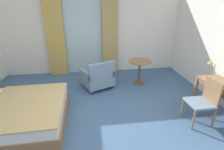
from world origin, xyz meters
TOP-DOWN VIEW (x-y plane):
  - ground at (0.00, 0.00)m, footprint 6.55×6.44m
  - wall_back at (0.00, 2.96)m, footprint 6.15×0.12m
  - balcony_glass_door at (-0.29, 2.88)m, footprint 1.31×0.02m
  - curtain_panel_left at (-1.17, 2.78)m, footprint 0.56×0.10m
  - curtain_panel_right at (0.59, 2.78)m, footprint 0.50×0.10m
  - bed at (-1.78, 0.16)m, footprint 2.22×1.75m
  - desk_chair at (2.09, -0.21)m, footprint 0.47×0.46m
  - desk_lamp at (2.46, 0.26)m, footprint 0.20×0.18m
  - armchair_by_window at (0.10, 1.56)m, footprint 1.01×0.98m
  - round_cafe_table at (1.34, 1.71)m, footprint 0.66×0.66m

SIDE VIEW (x-z plane):
  - ground at x=0.00m, z-range -0.10..0.00m
  - bed at x=-1.78m, z-range -0.25..0.76m
  - armchair_by_window at x=0.10m, z-range -0.08..0.75m
  - desk_chair at x=2.09m, z-range 0.05..0.98m
  - round_cafe_table at x=1.34m, z-range 0.17..0.89m
  - desk_lamp at x=2.46m, z-range 0.82..1.26m
  - balcony_glass_door at x=-0.29m, z-range 0.00..2.36m
  - curtain_panel_left at x=-1.17m, z-range 0.00..2.50m
  - curtain_panel_right at x=0.59m, z-range 0.00..2.50m
  - wall_back at x=0.00m, z-range 0.00..2.68m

